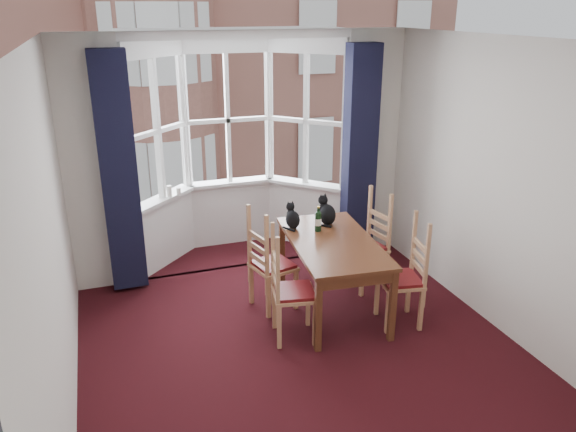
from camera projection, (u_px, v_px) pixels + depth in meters
name	position (u px, v px, depth m)	size (l,w,h in m)	color
floor	(311.00, 365.00, 5.07)	(4.50, 4.50, 0.00)	black
ceiling	(317.00, 41.00, 4.08)	(4.50, 4.50, 0.00)	white
wall_left	(51.00, 254.00, 3.96)	(4.50, 4.50, 0.00)	silver
wall_right	(515.00, 195.00, 5.18)	(4.50, 4.50, 0.00)	silver
wall_near	(493.00, 387.00, 2.58)	(4.00, 4.00, 0.00)	silver
wall_back_pier_left	(95.00, 168.00, 6.06)	(0.70, 0.12, 2.80)	silver
wall_back_pier_right	(370.00, 145.00, 7.07)	(0.70, 0.12, 2.80)	silver
bay_window	(233.00, 146.00, 7.01)	(2.76, 0.94, 2.80)	white
curtain_left	(119.00, 175.00, 5.99)	(0.38, 0.22, 2.60)	black
curtain_right	(360.00, 153.00, 6.86)	(0.38, 0.22, 2.60)	black
dining_table	(333.00, 248.00, 5.79)	(0.98, 1.63, 0.78)	brown
chair_left_near	(285.00, 294.00, 5.34)	(0.47, 0.49, 0.92)	tan
chair_left_far	(266.00, 268.00, 5.86)	(0.49, 0.50, 0.92)	tan
chair_right_near	(409.00, 280.00, 5.61)	(0.47, 0.49, 0.92)	tan
chair_right_far	(372.00, 247.00, 6.38)	(0.47, 0.49, 0.92)	tan
cat_left	(292.00, 218.00, 6.06)	(0.16, 0.22, 0.29)	black
cat_right	(327.00, 213.00, 6.16)	(0.24, 0.28, 0.34)	black
wine_bottle	(318.00, 220.00, 5.96)	(0.07, 0.07, 0.28)	black
candle_tall	(169.00, 191.00, 6.78)	(0.06, 0.06, 0.14)	white
candle_short	(179.00, 191.00, 6.85)	(0.06, 0.06, 0.09)	white
street	(126.00, 157.00, 35.71)	(80.00, 80.00, 0.00)	#333335
tenement_building	(143.00, 56.00, 16.90)	(18.40, 7.80, 15.20)	#A16253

